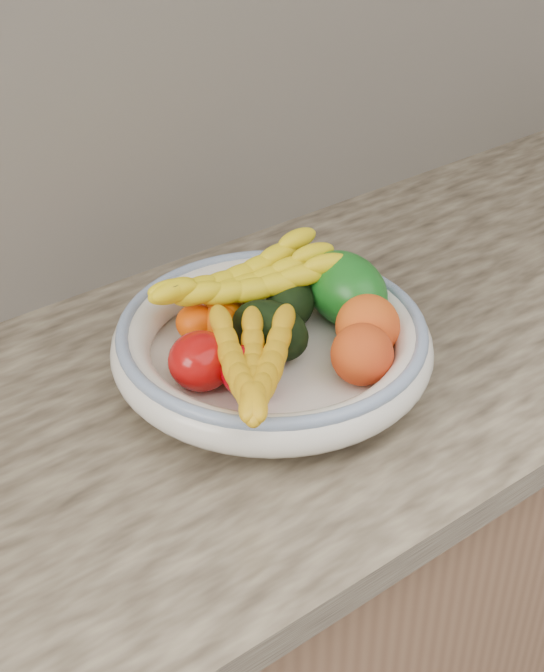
{
  "coord_description": "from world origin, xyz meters",
  "views": [
    {
      "loc": [
        -0.56,
        0.92,
        1.59
      ],
      "look_at": [
        0.0,
        1.66,
        0.96
      ],
      "focal_mm": 50.0,
      "sensor_mm": 36.0,
      "label": 1
    }
  ],
  "objects_px": {
    "banana_bunch_front": "(253,373)",
    "fruit_bowl": "(272,344)",
    "green_mango": "(346,289)",
    "banana_bunch_back": "(245,286)"
  },
  "relations": [
    {
      "from": "fruit_bowl",
      "to": "green_mango",
      "type": "height_order",
      "value": "green_mango"
    },
    {
      "from": "fruit_bowl",
      "to": "banana_bunch_front",
      "type": "distance_m",
      "value": 0.11
    },
    {
      "from": "fruit_bowl",
      "to": "banana_bunch_back",
      "type": "distance_m",
      "value": 0.09
    },
    {
      "from": "green_mango",
      "to": "banana_bunch_front",
      "type": "bearing_deg",
      "value": -157.57
    },
    {
      "from": "banana_bunch_front",
      "to": "fruit_bowl",
      "type": "bearing_deg",
      "value": -12.63
    },
    {
      "from": "banana_bunch_back",
      "to": "banana_bunch_front",
      "type": "bearing_deg",
      "value": -114.98
    },
    {
      "from": "banana_bunch_back",
      "to": "banana_bunch_front",
      "type": "height_order",
      "value": "banana_bunch_back"
    },
    {
      "from": "fruit_bowl",
      "to": "green_mango",
      "type": "xyz_separation_m",
      "value": [
        0.12,
        0.01,
        0.03
      ]
    },
    {
      "from": "green_mango",
      "to": "banana_bunch_front",
      "type": "distance_m",
      "value": 0.22
    },
    {
      "from": "banana_bunch_front",
      "to": "green_mango",
      "type": "bearing_deg",
      "value": -32.8
    }
  ]
}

